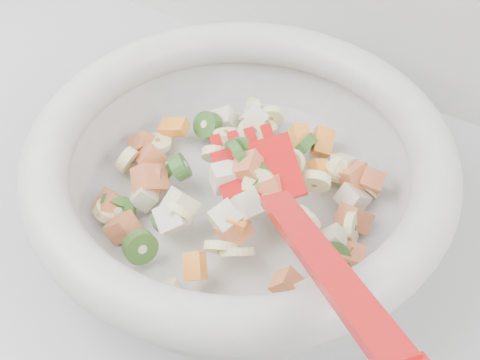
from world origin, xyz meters
The scene contains 1 object.
mixing_bowl centered at (0.19, 1.51, 0.95)m, with size 0.38×0.35×0.16m.
Camera 1 is at (0.38, 1.18, 1.35)m, focal length 50.00 mm.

